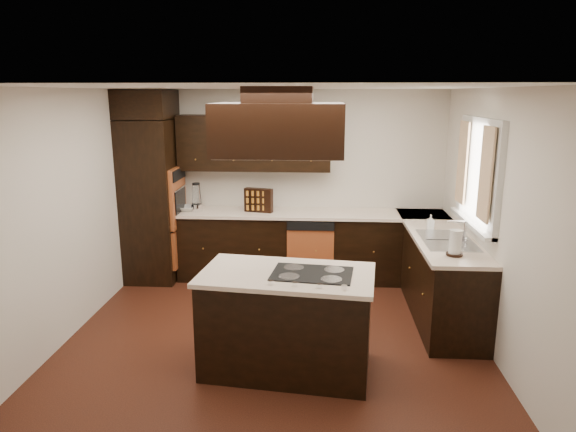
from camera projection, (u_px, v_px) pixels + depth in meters
The scene contains 30 objects.
floor at pixel (274, 339), 5.25m from camera, with size 4.20×4.20×0.02m, color #552616.
ceiling at pixel (273, 86), 4.66m from camera, with size 4.20×4.20×0.02m, color white.
wall_back at pixel (288, 183), 7.01m from camera, with size 4.20×0.02×2.50m, color beige.
wall_front at pixel (239, 310), 2.91m from camera, with size 4.20×0.02×2.50m, color beige.
wall_left at pixel (62, 217), 5.09m from camera, with size 0.02×4.20×2.50m, color beige.
wall_right at pixel (497, 224), 4.82m from camera, with size 0.02×4.20×2.50m, color beige.
oven_column at pixel (152, 201), 6.77m from camera, with size 0.65×0.75×2.12m, color black.
wall_oven_face at pixel (178, 197), 6.73m from camera, with size 0.05×0.62×0.78m, color #B45529.
base_cabinets_back at pixel (289, 246), 6.89m from camera, with size 2.93×0.60×0.88m, color black.
base_cabinets_right at pixel (437, 272), 5.91m from camera, with size 0.60×2.40×0.88m, color black.
countertop_back at pixel (289, 213), 6.77m from camera, with size 2.93×0.63×0.04m, color beige.
countertop_right at pixel (438, 234), 5.80m from camera, with size 0.63×2.40×0.04m, color beige.
upper_cabinets at pixel (254, 143), 6.73m from camera, with size 2.00×0.34×0.72m, color black.
dishwasher_front at pixel (310, 257), 6.60m from camera, with size 0.60×0.05×0.72m, color #B45529.
window_frame at pixel (479, 173), 5.27m from camera, with size 0.06×1.32×1.12m, color silver.
window_pane at pixel (482, 173), 5.27m from camera, with size 0.00×1.20×1.00m, color white.
curtain_left at pixel (486, 174), 4.85m from camera, with size 0.02×0.34×0.90m, color beige.
curtain_right at pixel (462, 163), 5.67m from camera, with size 0.02×0.34×0.90m, color beige.
sink_rim at pixel (447, 240), 5.45m from camera, with size 0.52×0.84×0.01m, color silver.
island at pixel (287, 323), 4.59m from camera, with size 1.46×0.80×0.88m, color black.
island_top at pixel (287, 275), 4.48m from camera, with size 1.51×0.85×0.04m, color beige.
cooktop at pixel (312, 274), 4.44m from camera, with size 0.69×0.46×0.01m, color black.
range_hood at pixel (279, 129), 4.21m from camera, with size 1.05×0.72×0.42m, color black.
hood_duct at pixel (279, 95), 4.14m from camera, with size 0.55×0.50×0.13m, color black.
blender_base at pixel (197, 208), 6.78m from camera, with size 0.15×0.15×0.10m, color silver.
blender_pitcher at pixel (196, 194), 6.74m from camera, with size 0.13×0.13×0.26m, color silver.
spice_rack at pixel (259, 200), 6.73m from camera, with size 0.38×0.09×0.31m, color black.
mixing_bowl at pixel (187, 208), 6.83m from camera, with size 0.26×0.26×0.06m, color silver.
soap_bottle at pixel (431, 222), 5.90m from camera, with size 0.08×0.08×0.17m, color silver.
paper_towel at pixel (455, 243), 4.92m from camera, with size 0.12×0.12×0.26m, color silver.
Camera 1 is at (0.45, -4.79, 2.45)m, focal length 32.00 mm.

